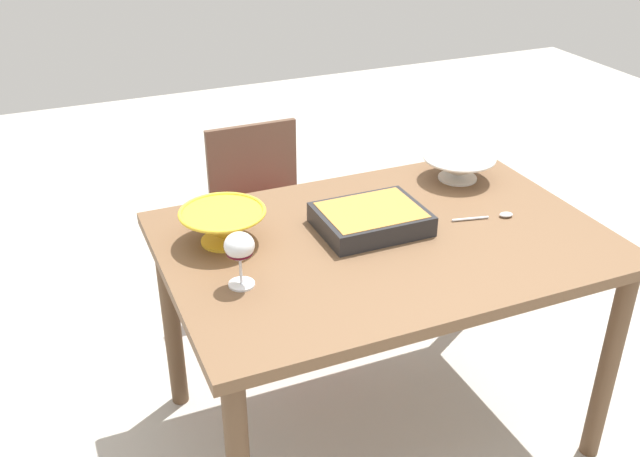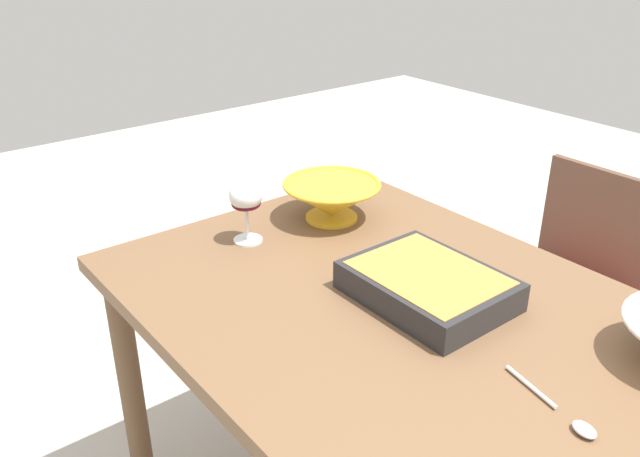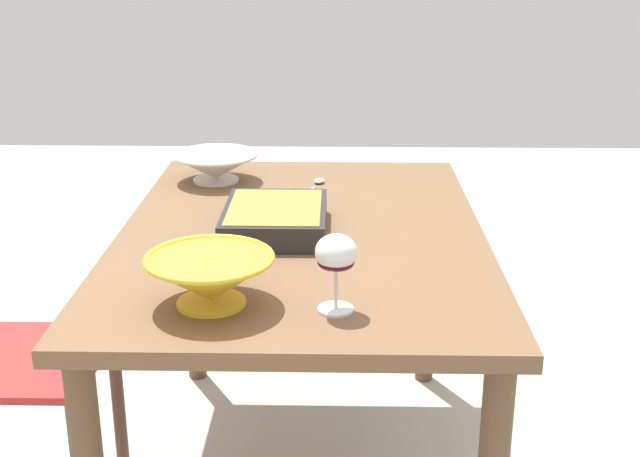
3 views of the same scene
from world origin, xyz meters
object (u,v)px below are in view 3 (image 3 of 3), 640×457
(small_bowl, at_px, (210,277))
(casserole_dish, at_px, (275,218))
(dining_table, at_px, (302,263))
(mixing_bowl, at_px, (216,165))
(serving_spoon, at_px, (316,184))
(wine_glass, at_px, (336,257))

(small_bowl, bearing_deg, casserole_dish, 167.61)
(casserole_dish, bearing_deg, small_bowl, -12.39)
(dining_table, height_order, mixing_bowl, mixing_bowl)
(mixing_bowl, bearing_deg, serving_spoon, 80.45)
(wine_glass, distance_m, casserole_dish, 0.50)
(wine_glass, xyz_separation_m, casserole_dish, (-0.47, -0.15, -0.08))
(wine_glass, relative_size, casserole_dish, 0.49)
(mixing_bowl, distance_m, serving_spoon, 0.31)
(casserole_dish, xyz_separation_m, mixing_bowl, (-0.45, -0.21, 0.01))
(wine_glass, relative_size, serving_spoon, 0.79)
(wine_glass, bearing_deg, serving_spoon, -176.02)
(wine_glass, xyz_separation_m, small_bowl, (-0.02, -0.25, -0.05))
(dining_table, distance_m, serving_spoon, 0.40)
(serving_spoon, bearing_deg, small_bowl, -12.71)
(serving_spoon, bearing_deg, wine_glass, 3.98)
(mixing_bowl, bearing_deg, small_bowl, 7.28)
(casserole_dish, height_order, serving_spoon, casserole_dish)
(mixing_bowl, bearing_deg, wine_glass, 21.64)
(wine_glass, height_order, small_bowl, wine_glass)
(small_bowl, height_order, serving_spoon, small_bowl)
(wine_glass, bearing_deg, mixing_bowl, -158.36)
(wine_glass, relative_size, mixing_bowl, 0.62)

